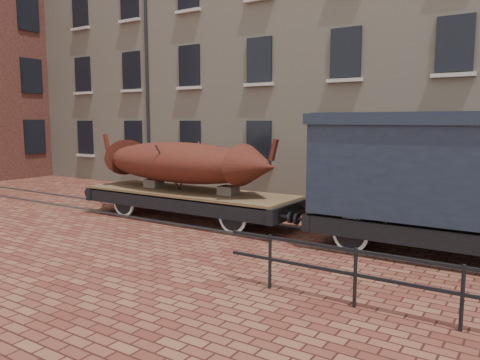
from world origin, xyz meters
The scene contains 6 objects.
ground centered at (0.00, 0.00, 0.00)m, with size 90.00×90.00×0.00m, color #56241C.
warehouse_cream centered at (3.00, 9.99, 7.00)m, with size 40.00×10.19×14.00m.
rail_track centered at (0.00, 0.00, 0.03)m, with size 30.00×1.52×0.06m.
flatcar_wagon centered at (-2.02, 0.00, 0.73)m, with size 7.76×2.10×1.17m.
iron_boat centered at (-2.41, 0.00, 1.78)m, with size 7.15×2.25×1.69m.
goods_van centered at (5.10, 0.00, 2.03)m, with size 6.26×2.28×3.24m.
Camera 1 is at (7.07, -11.00, 3.05)m, focal length 35.00 mm.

